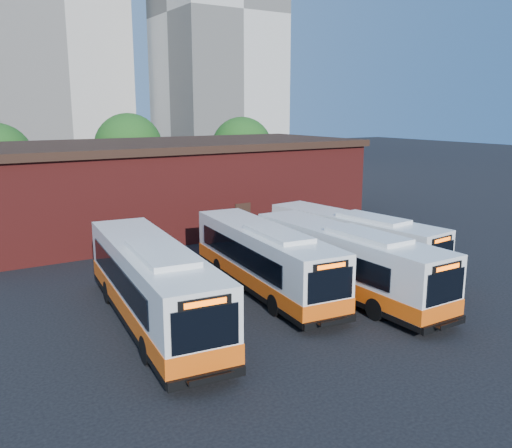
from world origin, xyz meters
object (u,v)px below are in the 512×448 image
bus_midwest (264,261)px  bus_east (352,243)px  bus_mideast (345,264)px  transit_worker (426,299)px  bus_west (153,287)px

bus_midwest → bus_east: bearing=11.6°
bus_mideast → transit_worker: (0.78, -4.23, -0.63)m
bus_east → transit_worker: bus_east is taller
bus_midwest → bus_east: bus_midwest is taller
bus_midwest → transit_worker: bearing=-54.7°
bus_east → bus_mideast: bearing=-142.5°
bus_west → bus_east: 12.56m
bus_west → bus_midwest: bus_west is taller
bus_midwest → bus_mideast: bus_mideast is taller
bus_midwest → bus_east: size_ratio=1.03×
bus_midwest → bus_west: bearing=-163.6°
bus_midwest → transit_worker: 7.73m
bus_mideast → transit_worker: bus_mideast is taller
transit_worker → bus_west: bearing=48.7°
bus_midwest → transit_worker: size_ratio=7.06×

